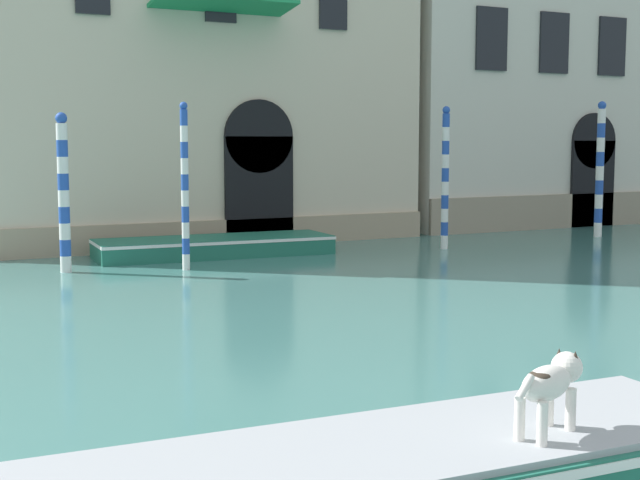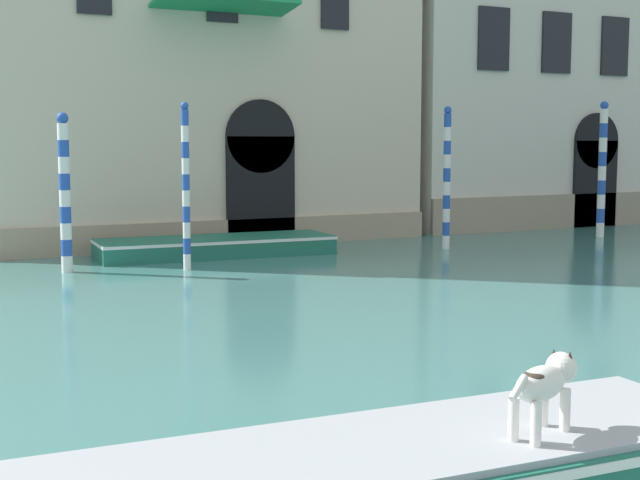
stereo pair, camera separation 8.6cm
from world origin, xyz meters
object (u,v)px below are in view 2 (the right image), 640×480
(mooring_pole_0, at_px, (602,169))
(mooring_pole_4, at_px, (186,186))
(boat_moored_near_palazzo, at_px, (216,246))
(mooring_pole_3, at_px, (65,192))
(dog_on_deck, at_px, (545,383))
(mooring_pole_5, at_px, (447,177))

(mooring_pole_0, bearing_deg, mooring_pole_4, -175.55)
(boat_moored_near_palazzo, bearing_deg, mooring_pole_3, -159.76)
(dog_on_deck, height_order, mooring_pole_4, mooring_pole_4)
(mooring_pole_4, height_order, mooring_pole_5, mooring_pole_5)
(mooring_pole_0, xyz_separation_m, mooring_pole_4, (-14.27, -1.11, -0.17))
(boat_moored_near_palazzo, height_order, mooring_pole_0, mooring_pole_0)
(mooring_pole_4, relative_size, mooring_pole_5, 0.99)
(mooring_pole_3, height_order, mooring_pole_5, mooring_pole_5)
(boat_moored_near_palazzo, bearing_deg, mooring_pole_0, -1.10)
(dog_on_deck, distance_m, mooring_pole_3, 15.78)
(dog_on_deck, relative_size, mooring_pole_5, 0.23)
(mooring_pole_0, relative_size, mooring_pole_5, 1.07)
(dog_on_deck, bearing_deg, mooring_pole_0, 22.77)
(mooring_pole_5, bearing_deg, mooring_pole_4, -175.23)
(boat_moored_near_palazzo, relative_size, mooring_pole_5, 1.59)
(dog_on_deck, height_order, mooring_pole_3, mooring_pole_3)
(dog_on_deck, bearing_deg, mooring_pole_5, 35.78)
(mooring_pole_3, relative_size, mooring_pole_5, 0.92)
(mooring_pole_0, xyz_separation_m, mooring_pole_5, (-6.32, -0.45, -0.14))
(mooring_pole_0, height_order, mooring_pole_3, mooring_pole_0)
(dog_on_deck, distance_m, mooring_pole_4, 14.98)
(mooring_pole_5, bearing_deg, mooring_pole_3, 178.70)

